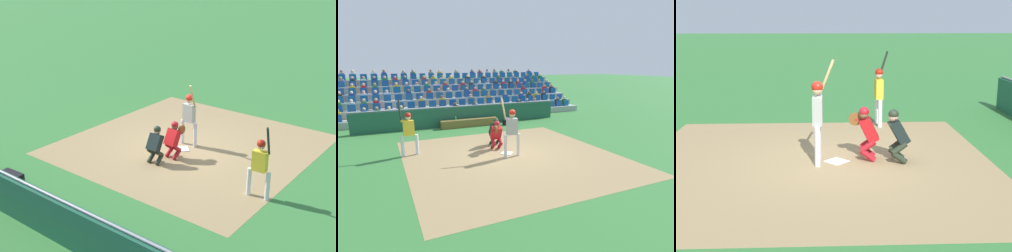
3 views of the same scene
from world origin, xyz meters
The scene contains 11 objects.
ground_plane centered at (0.00, 0.00, 0.00)m, with size 160.00×160.00×0.00m, color #337235.
infield_dirt_patch centered at (0.00, 0.50, 0.00)m, with size 7.98×8.15×0.01m, color #987D54.
home_plate_marker centered at (0.00, 0.00, 0.02)m, with size 0.44×0.44×0.02m, color white.
batter_at_plate centered at (-0.02, 0.42, 1.19)m, with size 0.68×0.53×2.34m.
catcher_crouching centered at (0.16, -0.70, 0.71)m, with size 0.49×0.71×1.28m.
home_plate_umpire centered at (-0.06, -1.38, 0.69)m, with size 0.48×0.51×1.26m.
dugout_wall centered at (0.00, -6.12, 0.57)m, with size 12.21×0.24×1.19m.
dugout_bench centered at (-0.16, -5.57, 0.22)m, with size 3.38×0.40×0.44m, color brown.
water_bottle_on_bench centered at (0.64, -5.64, 0.54)m, with size 0.07×0.07×0.20m, color green.
equipment_duffel_bag centered at (-2.54, -5.11, 0.17)m, with size 0.76×0.36×0.34m, color black.
on_deck_batter centered at (3.63, -1.39, 1.08)m, with size 0.69×0.43×2.25m.
Camera 1 is at (8.59, -11.84, 6.50)m, focal length 49.12 mm.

